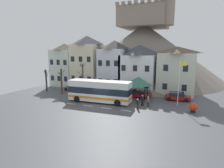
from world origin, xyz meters
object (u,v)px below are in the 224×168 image
Objects in this scene: flagpole at (180,80)px; harbour_buoy at (193,107)px; bus_shelter at (138,81)px; bare_tree_01 at (46,80)px; townhouse_04 at (177,70)px; townhouse_00 at (65,65)px; townhouse_02 at (114,65)px; pedestrian_02 at (143,100)px; pedestrian_00 at (148,101)px; bare_tree_02 at (62,81)px; parked_car_02 at (139,94)px; parked_car_01 at (177,96)px; transit_bus at (100,91)px; townhouse_01 at (87,62)px; pedestrian_01 at (138,103)px; parked_car_00 at (74,88)px; public_bench at (146,94)px; townhouse_03 at (140,68)px; bare_tree_00 at (83,78)px; hilltop_castle at (144,51)px.

flagpole is 4.99× the size of harbour_buoy.
bus_shelter is 0.86× the size of bare_tree_01.
harbour_buoy is (3.01, -11.13, -3.70)m from townhouse_04.
townhouse_02 is (11.99, 0.90, 0.26)m from townhouse_00.
pedestrian_00 is at bearing -1.36° from pedestrian_02.
parked_car_02 is at bearing 12.89° from bare_tree_02.
parked_car_01 is 3.07× the size of harbour_buoy.
townhouse_02 is 1.01× the size of transit_bus.
harbour_buoy is at bearing -25.51° from townhouse_01.
parked_car_02 is (-0.09, 1.20, -2.43)m from bus_shelter.
bus_shelter is at bearing -17.47° from townhouse_00.
parked_car_02 is 2.83× the size of pedestrian_01.
townhouse_00 is 2.33× the size of parked_car_00.
transit_bus is at bearing -134.84° from public_bench.
townhouse_04 is 8.73m from flagpole.
pedestrian_00 is (4.08, -10.66, -3.78)m from townhouse_03.
townhouse_00 is 2.27× the size of parked_car_02.
parked_car_02 is 0.71× the size of bare_tree_00.
townhouse_02 is 5.52m from townhouse_03.
pedestrian_00 is 6.10m from harbour_buoy.
bare_tree_01 is at bearing 11.69° from parked_car_02.
pedestrian_02 is (3.23, -10.64, -3.72)m from townhouse_03.
parked_car_02 is 0.96× the size of bare_tree_01.
parked_car_01 is at bearing 111.88° from harbour_buoy.
townhouse_01 reaches higher than pedestrian_00.
townhouse_00 is 11.04m from bare_tree_00.
parked_car_00 is 21.08m from flagpole.
townhouse_04 is 5.88× the size of pedestrian_01.
townhouse_01 is 1.22× the size of townhouse_03.
pedestrian_01 is at bearing -76.18° from bus_shelter.
bare_tree_01 is at bearing 24.62° from parked_car_00.
harbour_buoy is at bearing 162.86° from parked_car_00.
flagpole is at bearing -21.81° from townhouse_01.
parked_car_01 is at bearing -2.59° from public_bench.
parked_car_02 is at bearing 9.78° from bare_tree_00.
bus_shelter is 0.58× the size of flagpole.
hilltop_castle is (14.62, 16.57, 3.20)m from townhouse_00.
flagpole is (4.07, 1.95, 3.00)m from pedestrian_00.
townhouse_03 is at bearing 24.07° from bare_tree_01.
flagpole is 20.75m from bare_tree_02.
townhouse_00 is 23.21m from pedestrian_02.
bare_tree_01 is (-18.83, -1.95, 1.60)m from parked_car_02.
bare_tree_00 is at bearing -139.40° from townhouse_03.
pedestrian_01 is at bearing -169.85° from harbour_buoy.
pedestrian_02 is (20.72, -9.67, -3.96)m from townhouse_00.
townhouse_02 is 10.12m from bus_shelter.
flagpole reaches higher than bare_tree_01.
townhouse_00 reaches higher than bus_shelter.
hilltop_castle is (-10.02, 15.66, 3.63)m from townhouse_04.
parked_car_02 is (5.09, 5.45, -1.07)m from transit_bus.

